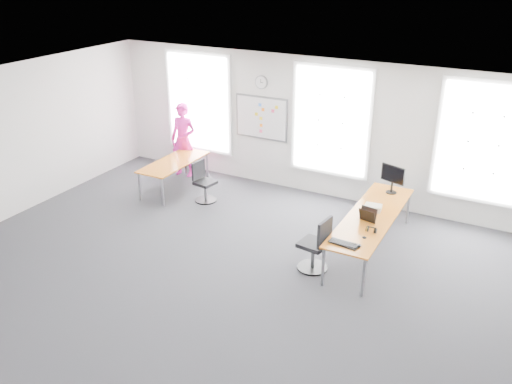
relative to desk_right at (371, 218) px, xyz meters
The scene contains 20 objects.
floor 2.82m from the desk_right, 132.47° to the right, with size 10.00×10.00×0.00m, color #29292E.
ceiling 3.60m from the desk_right, 132.47° to the right, with size 10.00×10.00×0.00m, color silver.
wall_back 2.83m from the desk_right, 133.15° to the left, with size 10.00×10.00×0.00m, color silver.
window_left 5.33m from the desk_right, 158.15° to the left, with size 1.60×0.06×2.20m, color silver.
window_mid 2.69m from the desk_right, 128.59° to the left, with size 1.60×0.06×2.20m, color silver.
window_right 2.63m from the desk_right, 53.36° to the left, with size 1.60×0.06×2.20m, color silver.
desk_right is the anchor object (origin of this frame).
desk_left 4.77m from the desk_right, behind, with size 0.74×1.84×0.67m.
chair_right 1.22m from the desk_right, 120.94° to the right, with size 0.52×0.52×0.98m.
chair_left 3.86m from the desk_right, behind, with size 0.47×0.47×0.88m.
person 5.26m from the desk_right, 163.53° to the left, with size 0.64×0.42×1.76m, color #E421A1.
whiteboard 3.85m from the desk_right, 148.72° to the left, with size 1.20×0.03×0.90m, color white.
wall_clock 4.11m from the desk_right, 148.72° to the left, with size 0.30×0.30×0.04m, color gray.
keyboard 1.22m from the desk_right, 93.93° to the right, with size 0.48×0.17×0.02m, color black.
mouse 1.19m from the desk_right, 82.59° to the right, with size 0.07×0.11×0.04m, color black.
lens_cap 0.87m from the desk_right, 80.82° to the right, with size 0.07×0.07×0.01m, color black.
headphones 0.65m from the desk_right, 74.41° to the right, with size 0.17×0.09×0.10m.
laptop_sleeve 0.31m from the desk_right, 89.67° to the right, with size 0.31×0.22×0.25m.
paper_stack 0.24m from the desk_right, 102.55° to the left, with size 0.29×0.22×0.10m, color beige.
monitor 1.18m from the desk_right, 88.03° to the left, with size 0.48×0.21×0.55m.
Camera 1 is at (4.06, -6.43, 4.93)m, focal length 38.00 mm.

